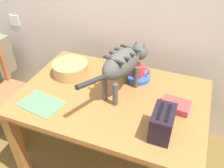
{
  "coord_description": "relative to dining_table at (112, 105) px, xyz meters",
  "views": [
    {
      "loc": [
        0.41,
        0.09,
        1.84
      ],
      "look_at": [
        -0.05,
        1.31,
        0.86
      ],
      "focal_mm": 38.63,
      "sensor_mm": 36.0,
      "label": 1
    }
  ],
  "objects": [
    {
      "name": "cat",
      "position": [
        0.05,
        0.08,
        0.33
      ],
      "size": [
        0.26,
        0.67,
        0.33
      ],
      "rotation": [
        0.0,
        0.0,
        -0.3
      ],
      "color": "#4A4B46",
      "rests_on": "dining_table"
    },
    {
      "name": "wooden_chair_far",
      "position": [
        -1.04,
        0.02,
        -0.21
      ],
      "size": [
        0.43,
        0.43,
        0.93
      ],
      "rotation": [
        0.0,
        0.0,
        -1.61
      ],
      "color": "#9F5F39",
      "rests_on": "ground_plane"
    },
    {
      "name": "coffee_mug",
      "position": [
        0.11,
        0.26,
        0.17
      ],
      "size": [
        0.14,
        0.1,
        0.09
      ],
      "color": "red",
      "rests_on": "saucer_bowl"
    },
    {
      "name": "magazine",
      "position": [
        -0.41,
        -0.26,
        0.09
      ],
      "size": [
        0.3,
        0.23,
        0.01
      ],
      "primitive_type": "cube",
      "rotation": [
        0.0,
        0.0,
        -0.16
      ],
      "color": "#57965D",
      "rests_on": "dining_table"
    },
    {
      "name": "dining_table",
      "position": [
        0.0,
        0.0,
        0.0
      ],
      "size": [
        1.31,
        0.88,
        0.76
      ],
      "color": "#A06633",
      "rests_on": "ground_plane"
    },
    {
      "name": "toaster",
      "position": [
        0.39,
        -0.23,
        0.18
      ],
      "size": [
        0.12,
        0.2,
        0.18
      ],
      "color": "black",
      "rests_on": "dining_table"
    },
    {
      "name": "wicker_basket",
      "position": [
        -0.4,
        0.14,
        0.14
      ],
      "size": [
        0.28,
        0.28,
        0.1
      ],
      "color": "tan",
      "rests_on": "dining_table"
    },
    {
      "name": "saucer_bowl",
      "position": [
        0.11,
        0.26,
        0.11
      ],
      "size": [
        0.19,
        0.19,
        0.03
      ],
      "primitive_type": "cylinder",
      "color": "#2D58B5",
      "rests_on": "dining_table"
    },
    {
      "name": "book_stack",
      "position": [
        0.44,
        0.02,
        0.12
      ],
      "size": [
        0.2,
        0.15,
        0.05
      ],
      "color": "red",
      "rests_on": "dining_table"
    }
  ]
}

